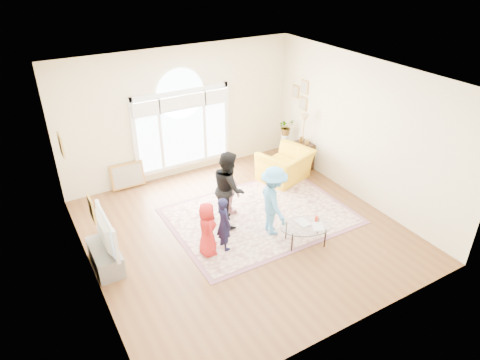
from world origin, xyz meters
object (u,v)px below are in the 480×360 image
television (101,232)px  armchair (285,165)px  area_rug (260,216)px  tv_console (105,257)px  coffee_table (306,226)px

television → armchair: size_ratio=0.98×
area_rug → tv_console: tv_console is taller
television → armchair: television is taller
armchair → area_rug: bearing=19.7°
area_rug → armchair: 1.84m
television → coffee_table: bearing=-19.6°
area_rug → coffee_table: bearing=-78.3°
area_rug → tv_console: size_ratio=3.60×
area_rug → armchair: size_ratio=3.01×
area_rug → television: size_ratio=3.07×
television → coffee_table: television is taller
coffee_table → armchair: (1.17, 2.34, -0.01)m
television → coffee_table: size_ratio=0.97×
coffee_table → tv_console: bearing=179.2°
tv_console → coffee_table: (3.59, -1.27, 0.19)m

